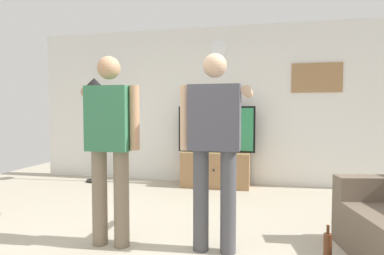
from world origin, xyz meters
The scene contains 10 objects.
ground_plane centered at (0.00, 0.00, 0.00)m, with size 8.40×8.40×0.00m, color #B2A893.
back_wall centered at (0.00, 2.95, 1.35)m, with size 6.40×0.10×2.70m, color silver.
tv_stand centered at (0.13, 2.60, 0.29)m, with size 1.11×0.49×0.57m.
television centered at (0.13, 2.65, 0.95)m, with size 1.28×0.07×0.76m.
wall_clock centered at (0.13, 2.89, 2.32)m, with size 0.28×0.28×0.03m, color white.
framed_picture centered at (1.73, 2.90, 1.79)m, with size 0.78×0.04×0.47m, color #997047.
floor_lamp centered at (-2.01, 2.51, 1.31)m, with size 0.32×0.32×1.83m.
person_standing_nearer_lamp centered at (-0.48, 0.06, 0.99)m, with size 0.58×0.78×1.75m.
person_standing_nearer_couch centered at (0.48, 0.14, 1.01)m, with size 0.63×0.78×1.75m.
beverage_bottle centered at (1.41, 0.02, 0.14)m, with size 0.07×0.07×0.35m.
Camera 1 is at (0.90, -2.69, 1.26)m, focal length 30.32 mm.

